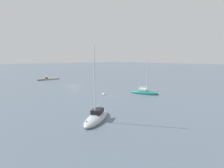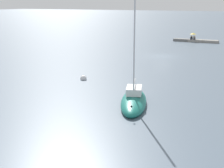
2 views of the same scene
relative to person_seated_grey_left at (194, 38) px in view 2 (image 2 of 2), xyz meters
name	(u,v)px [view 2 (image 2 of 2)]	position (x,y,z in m)	size (l,w,h in m)	color
ground_plane	(162,56)	(-0.29, 20.02, -0.76)	(500.00, 500.00, 0.00)	slate
seawall_pier	(196,41)	(-0.29, -0.02, -0.51)	(8.74, 1.53, 0.51)	gray
person_seated_grey_left	(194,38)	(0.00, 0.00, 0.00)	(0.41, 0.62, 0.73)	#1E2333
person_seated_dark_right	(191,38)	(0.56, 0.16, 0.00)	(0.41, 0.62, 0.73)	#1E2333
umbrella_open_yellow	(193,34)	(0.28, -0.01, 0.86)	(1.25, 1.25, 1.27)	black
sailboat_teal_near	(134,101)	(-5.96, 43.36, -0.43)	(4.16, 6.98, 8.33)	#197266
mooring_buoy_mid	(83,79)	(2.01, 37.88, -0.64)	(0.67, 0.67, 0.67)	white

